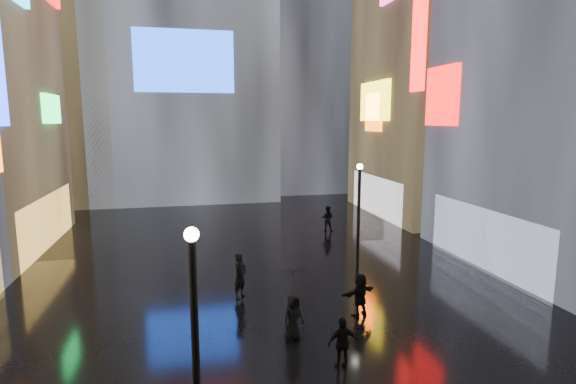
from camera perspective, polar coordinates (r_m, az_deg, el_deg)
name	(u,v)px	position (r m, az deg, el deg)	size (l,w,h in m)	color
ground	(253,265)	(23.13, -4.45, -9.20)	(140.00, 140.00, 0.00)	black
building_right_far	(442,30)	(37.64, 19.00, 18.93)	(10.28, 12.00, 28.00)	black
tower_flank_right	(300,26)	(50.21, 1.51, 20.31)	(12.00, 12.00, 34.00)	black
tower_flank_left	(54,53)	(45.43, -27.61, 15.38)	(10.00, 10.00, 26.00)	black
lamp_near	(195,335)	(9.75, -11.73, -17.37)	(0.30, 0.30, 5.20)	black
lamp_far	(359,209)	(22.18, 8.97, -2.21)	(0.30, 0.30, 5.20)	black
pedestrian_3	(343,343)	(14.02, 6.95, -18.50)	(0.91, 0.38, 1.56)	black
pedestrian_4	(293,317)	(15.49, 0.66, -15.62)	(0.76, 0.50, 1.56)	black
pedestrian_5	(360,295)	(17.40, 9.15, -12.73)	(1.52, 0.48, 1.64)	black
pedestrian_6	(240,276)	(18.86, -6.10, -10.54)	(0.68, 0.45, 1.87)	black
pedestrian_7	(327,218)	(29.80, 5.02, -3.37)	(0.81, 0.63, 1.66)	black
umbrella_2	(293,282)	(15.01, 0.67, -11.33)	(1.00, 1.02, 0.92)	black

